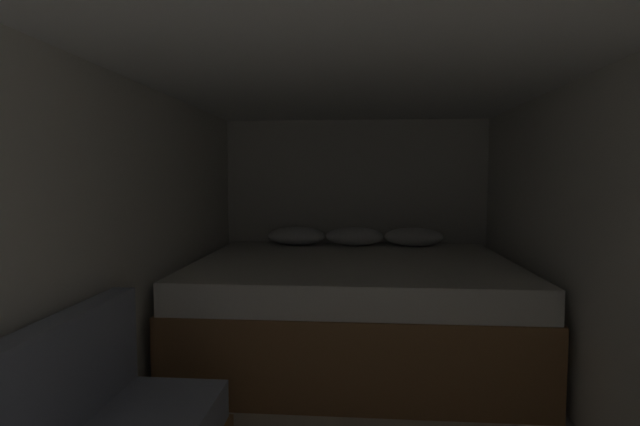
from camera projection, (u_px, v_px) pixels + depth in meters
wall_back at (355, 220)px, 4.76m from camera, size 2.67×0.05×1.99m
wall_left at (90, 263)px, 2.39m from camera, size 0.05×4.94×1.99m
wall_right at (637, 271)px, 2.18m from camera, size 0.05×4.94×1.99m
ceiling_slab at (352, 50)px, 2.21m from camera, size 2.67×4.94×0.05m
bed at (353, 306)px, 3.78m from camera, size 2.45×1.95×0.96m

